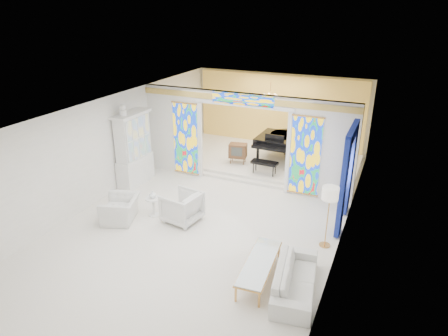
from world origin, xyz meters
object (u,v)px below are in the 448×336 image
at_px(grand_piano, 283,140).
at_px(sofa, 295,279).
at_px(armchair_right, 182,207).
at_px(china_cabinet, 134,150).
at_px(coffee_table, 260,263).
at_px(tv_console, 238,151).
at_px(armchair_left, 121,209).

bearing_deg(grand_piano, sofa, -70.28).
relative_size(armchair_right, grand_piano, 0.34).
bearing_deg(grand_piano, china_cabinet, -135.85).
distance_m(sofa, grand_piano, 7.16).
relative_size(coffee_table, tv_console, 2.69).
xyz_separation_m(sofa, coffee_table, (-0.81, 0.10, 0.09)).
distance_m(armchair_right, coffee_table, 3.11).
relative_size(sofa, tv_console, 2.82).
bearing_deg(coffee_table, armchair_left, 169.04).
relative_size(china_cabinet, tv_console, 3.81).
bearing_deg(armchair_right, tv_console, -170.05).
height_order(china_cabinet, grand_piano, china_cabinet).
distance_m(armchair_left, coffee_table, 4.36).
xyz_separation_m(grand_piano, tv_console, (-1.36, -1.03, -0.28)).
bearing_deg(armchair_right, grand_piano, 175.05).
bearing_deg(tv_console, armchair_left, -117.83).
height_order(sofa, coffee_table, sofa).
xyz_separation_m(armchair_left, grand_piano, (2.85, 5.84, 0.59)).
height_order(china_cabinet, armchair_right, china_cabinet).
bearing_deg(sofa, china_cabinet, 54.52).
distance_m(armchair_right, grand_piano, 5.38).
height_order(armchair_right, coffee_table, armchair_right).
xyz_separation_m(china_cabinet, grand_piano, (3.92, 3.63, -0.24)).
relative_size(armchair_right, sofa, 0.46).
bearing_deg(sofa, tv_console, 23.66).
bearing_deg(coffee_table, grand_piano, 102.15).
height_order(sofa, grand_piano, grand_piano).
bearing_deg(sofa, grand_piano, 9.85).
bearing_deg(grand_piano, armchair_left, -114.67).
xyz_separation_m(armchair_right, sofa, (3.55, -1.57, -0.13)).
bearing_deg(china_cabinet, sofa, -26.95).
bearing_deg(grand_piano, coffee_table, -76.51).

